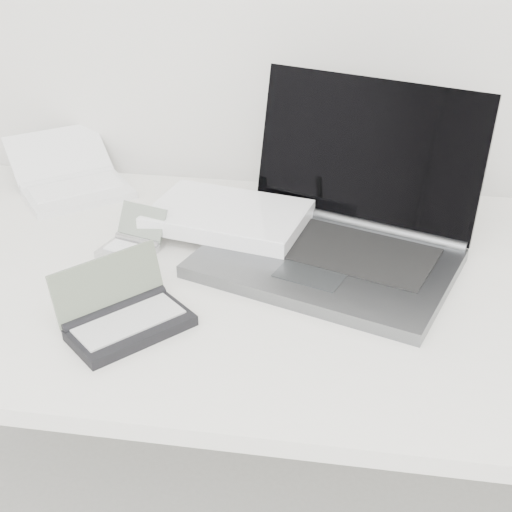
# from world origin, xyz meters

# --- Properties ---
(desk) EXTENTS (1.60, 0.80, 0.73)m
(desk) POSITION_xyz_m (0.00, 1.55, 0.68)
(desk) COLOR white
(desk) RESTS_ON ground
(laptop_large) EXTENTS (0.64, 0.49, 0.29)m
(laptop_large) POSITION_xyz_m (0.04, 1.66, 0.78)
(laptop_large) COLOR #5D5F63
(laptop_large) RESTS_ON desk
(netbook_open_white) EXTENTS (0.33, 0.34, 0.10)m
(netbook_open_white) POSITION_xyz_m (-0.49, 1.84, 0.75)
(netbook_open_white) COLOR white
(netbook_open_white) RESTS_ON desk
(pda_silver) EXTENTS (0.12, 0.13, 0.07)m
(pda_silver) POSITION_xyz_m (-0.28, 1.60, 0.75)
(pda_silver) COLOR #B9B9BE
(pda_silver) RESTS_ON desk
(palmtop_charcoal) EXTENTS (0.22, 0.22, 0.10)m
(palmtop_charcoal) POSITION_xyz_m (-0.21, 1.36, 0.75)
(palmtop_charcoal) COLOR black
(palmtop_charcoal) RESTS_ON desk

